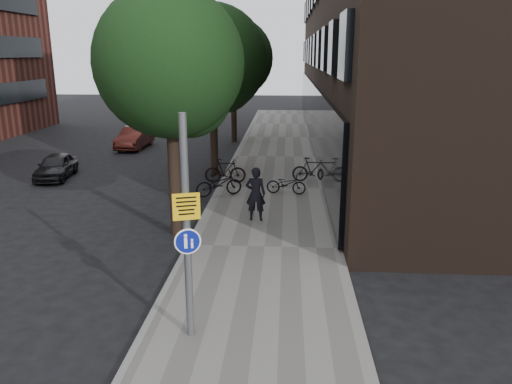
# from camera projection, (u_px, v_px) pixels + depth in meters

# --- Properties ---
(ground) EXTENTS (120.00, 120.00, 0.00)m
(ground) POSITION_uv_depth(u_px,v_px,m) (247.00, 305.00, 11.40)
(ground) COLOR black
(ground) RESTS_ON ground
(sidewalk) EXTENTS (4.50, 60.00, 0.12)m
(sidewalk) POSITION_uv_depth(u_px,v_px,m) (272.00, 189.00, 20.98)
(sidewalk) COLOR slate
(sidewalk) RESTS_ON ground
(curb_edge) EXTENTS (0.15, 60.00, 0.13)m
(curb_edge) POSITION_uv_depth(u_px,v_px,m) (219.00, 188.00, 21.12)
(curb_edge) COLOR slate
(curb_edge) RESTS_ON ground
(street_tree_near) EXTENTS (4.40, 4.40, 7.50)m
(street_tree_near) POSITION_uv_depth(u_px,v_px,m) (173.00, 69.00, 14.65)
(street_tree_near) COLOR black
(street_tree_near) RESTS_ON ground
(street_tree_mid) EXTENTS (5.00, 5.00, 7.80)m
(street_tree_mid) POSITION_uv_depth(u_px,v_px,m) (214.00, 64.00, 22.82)
(street_tree_mid) COLOR black
(street_tree_mid) RESTS_ON ground
(street_tree_far) EXTENTS (5.00, 5.00, 7.80)m
(street_tree_far) POSITION_uv_depth(u_px,v_px,m) (235.00, 61.00, 31.48)
(street_tree_far) COLOR black
(street_tree_far) RESTS_ON ground
(signpost) EXTENTS (0.50, 0.18, 4.42)m
(signpost) POSITION_uv_depth(u_px,v_px,m) (187.00, 229.00, 9.41)
(signpost) COLOR #595B5E
(signpost) RESTS_ON sidewalk
(pedestrian) EXTENTS (0.68, 0.46, 1.83)m
(pedestrian) POSITION_uv_depth(u_px,v_px,m) (256.00, 194.00, 16.63)
(pedestrian) COLOR black
(pedestrian) RESTS_ON sidewalk
(parked_bike_facade_near) EXTENTS (1.63, 0.74, 0.83)m
(parked_bike_facade_near) POSITION_uv_depth(u_px,v_px,m) (286.00, 184.00, 19.92)
(parked_bike_facade_near) COLOR black
(parked_bike_facade_near) RESTS_ON sidewalk
(parked_bike_facade_far) EXTENTS (1.82, 0.64, 1.08)m
(parked_bike_facade_far) POSITION_uv_depth(u_px,v_px,m) (313.00, 170.00, 21.77)
(parked_bike_facade_far) COLOR black
(parked_bike_facade_far) RESTS_ON sidewalk
(parked_bike_curb_near) EXTENTS (1.96, 1.35, 0.98)m
(parked_bike_curb_near) POSITION_uv_depth(u_px,v_px,m) (219.00, 184.00, 19.64)
(parked_bike_curb_near) COLOR black
(parked_bike_curb_near) RESTS_ON sidewalk
(parked_bike_curb_far) EXTENTS (1.81, 0.60, 1.07)m
(parked_bike_curb_far) POSITION_uv_depth(u_px,v_px,m) (225.00, 171.00, 21.61)
(parked_bike_curb_far) COLOR black
(parked_bike_curb_far) RESTS_ON sidewalk
(parked_car_near) EXTENTS (1.74, 3.44, 1.12)m
(parked_car_near) POSITION_uv_depth(u_px,v_px,m) (56.00, 166.00, 22.93)
(parked_car_near) COLOR black
(parked_car_near) RESTS_ON ground
(parked_car_mid) EXTENTS (1.48, 3.93, 1.28)m
(parked_car_mid) POSITION_uv_depth(u_px,v_px,m) (135.00, 138.00, 30.23)
(parked_car_mid) COLOR #4F1C16
(parked_car_mid) RESTS_ON ground
(parked_car_far) EXTENTS (2.11, 4.56, 1.29)m
(parked_car_far) POSITION_uv_depth(u_px,v_px,m) (177.00, 116.00, 40.90)
(parked_car_far) COLOR black
(parked_car_far) RESTS_ON ground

